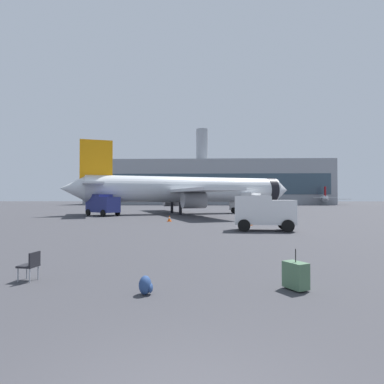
{
  "coord_description": "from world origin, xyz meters",
  "views": [
    {
      "loc": [
        0.34,
        -3.54,
        2.48
      ],
      "look_at": [
        -0.77,
        27.32,
        3.0
      ],
      "focal_mm": 30.29,
      "sensor_mm": 36.0,
      "label": 1
    }
  ],
  "objects_px": {
    "rolling_suitcase": "(296,275)",
    "gate_chair": "(31,264)",
    "safety_cone_near": "(169,218)",
    "traveller_backpack": "(146,285)",
    "fuel_truck": "(249,202)",
    "safety_cone_mid": "(250,222)",
    "cargo_van": "(264,211)",
    "airplane_at_gate": "(187,190)",
    "airplane_taxiing": "(321,199)",
    "service_truck": "(103,204)"
  },
  "relations": [
    {
      "from": "rolling_suitcase",
      "to": "gate_chair",
      "type": "xyz_separation_m",
      "value": [
        -7.64,
        0.65,
        0.11
      ]
    },
    {
      "from": "safety_cone_near",
      "to": "rolling_suitcase",
      "type": "height_order",
      "value": "rolling_suitcase"
    },
    {
      "from": "gate_chair",
      "to": "traveller_backpack",
      "type": "bearing_deg",
      "value": -18.46
    },
    {
      "from": "fuel_truck",
      "to": "safety_cone_mid",
      "type": "xyz_separation_m",
      "value": [
        -2.9,
        -21.62,
        -1.45
      ]
    },
    {
      "from": "fuel_truck",
      "to": "rolling_suitcase",
      "type": "bearing_deg",
      "value": -96.19
    },
    {
      "from": "cargo_van",
      "to": "gate_chair",
      "type": "distance_m",
      "value": 17.78
    },
    {
      "from": "airplane_at_gate",
      "to": "airplane_taxiing",
      "type": "relative_size",
      "value": 1.72
    },
    {
      "from": "airplane_at_gate",
      "to": "cargo_van",
      "type": "bearing_deg",
      "value": -74.17
    },
    {
      "from": "airplane_at_gate",
      "to": "safety_cone_near",
      "type": "relative_size",
      "value": 55.13
    },
    {
      "from": "cargo_van",
      "to": "traveller_backpack",
      "type": "distance_m",
      "value": 17.25
    },
    {
      "from": "safety_cone_near",
      "to": "traveller_backpack",
      "type": "height_order",
      "value": "safety_cone_near"
    },
    {
      "from": "traveller_backpack",
      "to": "airplane_at_gate",
      "type": "bearing_deg",
      "value": 91.43
    },
    {
      "from": "fuel_truck",
      "to": "traveller_backpack",
      "type": "xyz_separation_m",
      "value": [
        -8.49,
        -42.33,
        -1.54
      ]
    },
    {
      "from": "service_truck",
      "to": "cargo_van",
      "type": "distance_m",
      "value": 25.99
    },
    {
      "from": "airplane_taxiing",
      "to": "safety_cone_near",
      "type": "relative_size",
      "value": 32.11
    },
    {
      "from": "airplane_at_gate",
      "to": "gate_chair",
      "type": "distance_m",
      "value": 39.73
    },
    {
      "from": "cargo_van",
      "to": "traveller_backpack",
      "type": "bearing_deg",
      "value": -110.27
    },
    {
      "from": "gate_chair",
      "to": "airplane_taxiing",
      "type": "bearing_deg",
      "value": 66.18
    },
    {
      "from": "safety_cone_mid",
      "to": "service_truck",
      "type": "bearing_deg",
      "value": 141.52
    },
    {
      "from": "fuel_truck",
      "to": "cargo_van",
      "type": "bearing_deg",
      "value": -95.51
    },
    {
      "from": "safety_cone_near",
      "to": "safety_cone_mid",
      "type": "height_order",
      "value": "safety_cone_mid"
    },
    {
      "from": "airplane_at_gate",
      "to": "safety_cone_near",
      "type": "height_order",
      "value": "airplane_at_gate"
    },
    {
      "from": "safety_cone_near",
      "to": "gate_chair",
      "type": "height_order",
      "value": "gate_chair"
    },
    {
      "from": "safety_cone_near",
      "to": "rolling_suitcase",
      "type": "distance_m",
      "value": 25.23
    },
    {
      "from": "airplane_at_gate",
      "to": "airplane_taxiing",
      "type": "distance_m",
      "value": 75.79
    },
    {
      "from": "service_truck",
      "to": "cargo_van",
      "type": "relative_size",
      "value": 1.13
    },
    {
      "from": "cargo_van",
      "to": "airplane_at_gate",
      "type": "bearing_deg",
      "value": 105.83
    },
    {
      "from": "service_truck",
      "to": "rolling_suitcase",
      "type": "relative_size",
      "value": 4.68
    },
    {
      "from": "rolling_suitcase",
      "to": "traveller_backpack",
      "type": "relative_size",
      "value": 2.29
    },
    {
      "from": "cargo_van",
      "to": "safety_cone_near",
      "type": "xyz_separation_m",
      "value": [
        -8.02,
        8.93,
        -1.14
      ]
    },
    {
      "from": "safety_cone_near",
      "to": "traveller_backpack",
      "type": "relative_size",
      "value": 1.31
    },
    {
      "from": "service_truck",
      "to": "rolling_suitcase",
      "type": "distance_m",
      "value": 37.84
    },
    {
      "from": "airplane_at_gate",
      "to": "fuel_truck",
      "type": "xyz_separation_m",
      "value": [
        9.5,
        1.59,
        -1.88
      ]
    },
    {
      "from": "airplane_taxiing",
      "to": "rolling_suitcase",
      "type": "relative_size",
      "value": 18.34
    },
    {
      "from": "fuel_truck",
      "to": "safety_cone_near",
      "type": "bearing_deg",
      "value": -121.43
    },
    {
      "from": "gate_chair",
      "to": "rolling_suitcase",
      "type": "bearing_deg",
      "value": -4.86
    },
    {
      "from": "airplane_taxiing",
      "to": "traveller_backpack",
      "type": "xyz_separation_m",
      "value": [
        -41.46,
        -103.49,
        -1.84
      ]
    },
    {
      "from": "airplane_taxiing",
      "to": "traveller_backpack",
      "type": "height_order",
      "value": "airplane_taxiing"
    },
    {
      "from": "cargo_van",
      "to": "traveller_backpack",
      "type": "height_order",
      "value": "cargo_van"
    },
    {
      "from": "airplane_taxiing",
      "to": "safety_cone_mid",
      "type": "height_order",
      "value": "airplane_taxiing"
    },
    {
      "from": "service_truck",
      "to": "fuel_truck",
      "type": "distance_m",
      "value": 21.95
    },
    {
      "from": "service_truck",
      "to": "safety_cone_near",
      "type": "height_order",
      "value": "service_truck"
    },
    {
      "from": "cargo_van",
      "to": "airplane_taxiing",
      "type": "bearing_deg",
      "value": 67.88
    },
    {
      "from": "service_truck",
      "to": "rolling_suitcase",
      "type": "bearing_deg",
      "value": -64.82
    },
    {
      "from": "cargo_van",
      "to": "gate_chair",
      "type": "xyz_separation_m",
      "value": [
        -9.64,
        -14.91,
        -0.95
      ]
    },
    {
      "from": "traveller_backpack",
      "to": "safety_cone_mid",
      "type": "bearing_deg",
      "value": 74.91
    },
    {
      "from": "cargo_van",
      "to": "rolling_suitcase",
      "type": "bearing_deg",
      "value": -97.33
    },
    {
      "from": "airplane_at_gate",
      "to": "gate_chair",
      "type": "relative_size",
      "value": 40.27
    },
    {
      "from": "fuel_truck",
      "to": "gate_chair",
      "type": "distance_m",
      "value": 42.89
    },
    {
      "from": "cargo_van",
      "to": "fuel_truck",
      "type": "bearing_deg",
      "value": 84.49
    }
  ]
}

